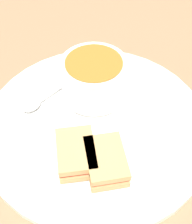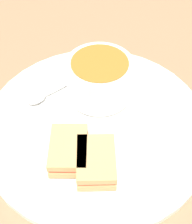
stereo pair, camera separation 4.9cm
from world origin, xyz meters
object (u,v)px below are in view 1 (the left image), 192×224
at_px(soup_bowl, 94,78).
at_px(spoon, 35,103).
at_px(sandwich_half_near, 76,153).
at_px(sandwich_half_far, 106,161).

bearing_deg(soup_bowl, spoon, 48.13).
xyz_separation_m(sandwich_half_near, sandwich_half_far, (-0.04, -0.01, 0.00)).
xyz_separation_m(spoon, sandwich_half_far, (-0.16, 0.04, 0.01)).
bearing_deg(sandwich_half_far, soup_bowl, -51.09).
distance_m(soup_bowl, sandwich_half_near, 0.14).
distance_m(spoon, sandwich_half_near, 0.13).
relative_size(soup_bowl, spoon, 1.01).
bearing_deg(soup_bowl, sandwich_half_near, 111.82).
xyz_separation_m(soup_bowl, sandwich_half_near, (-0.05, 0.13, -0.02)).
height_order(sandwich_half_near, sandwich_half_far, same).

